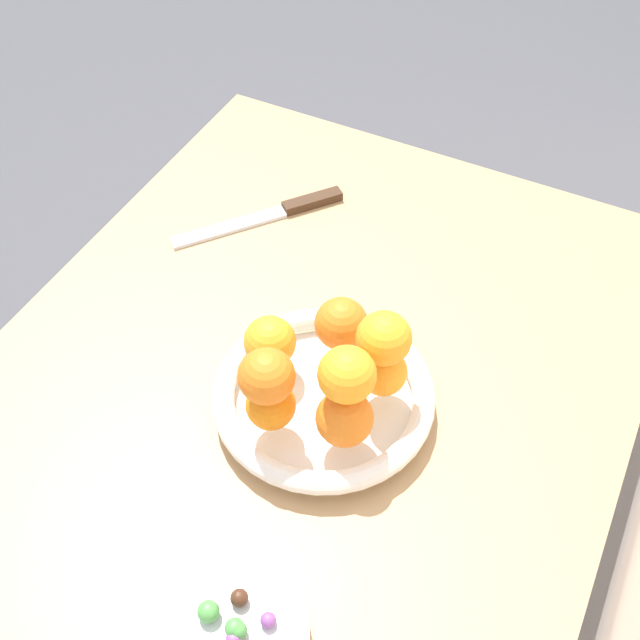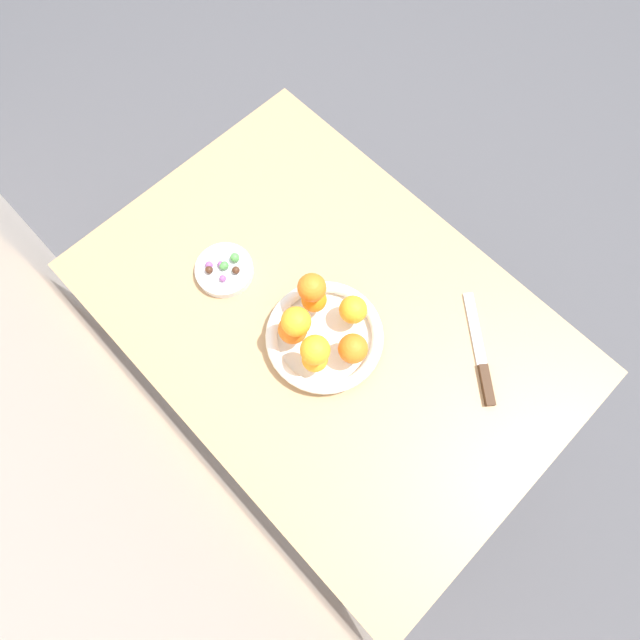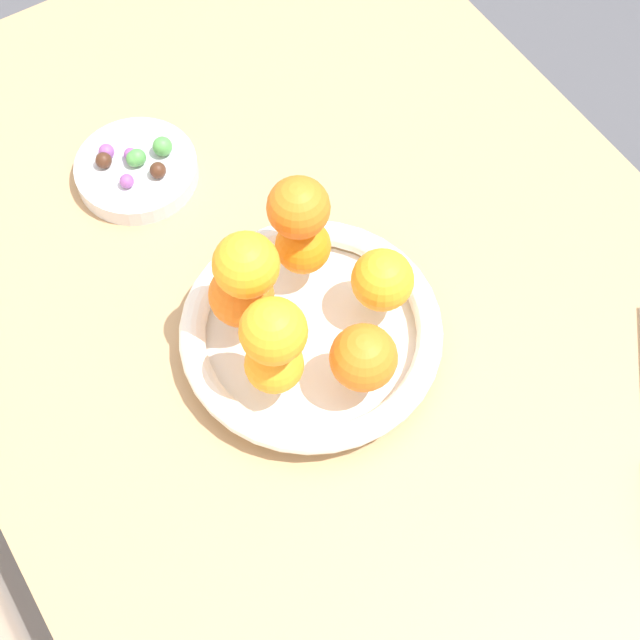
{
  "view_description": "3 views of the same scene",
  "coord_description": "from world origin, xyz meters",
  "px_view_note": "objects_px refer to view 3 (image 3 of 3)",
  "views": [
    {
      "loc": [
        0.45,
        0.28,
        1.52
      ],
      "look_at": [
        -0.05,
        0.03,
        0.87
      ],
      "focal_mm": 45.0,
      "sensor_mm": 36.0,
      "label": 1
    },
    {
      "loc": [
        -0.27,
        0.28,
        1.8
      ],
      "look_at": [
        -0.02,
        0.04,
        0.84
      ],
      "focal_mm": 28.0,
      "sensor_mm": 36.0,
      "label": 2
    },
    {
      "loc": [
        -0.43,
        0.28,
        1.6
      ],
      "look_at": [
        -0.07,
        0.06,
        0.86
      ],
      "focal_mm": 55.0,
      "sensor_mm": 36.0,
      "label": 3
    }
  ],
  "objects_px": {
    "orange_2": "(364,358)",
    "candy_ball_4": "(104,160)",
    "fruit_bowl": "(311,333)",
    "orange_6": "(273,331)",
    "candy_dish": "(137,171)",
    "candy_ball_2": "(162,146)",
    "orange_1": "(274,364)",
    "dining_table": "(327,339)",
    "orange_3": "(382,280)",
    "orange_4": "(303,246)",
    "candy_ball_5": "(127,181)",
    "orange_7": "(298,208)",
    "orange_0": "(241,295)",
    "candy_ball_0": "(158,170)",
    "candy_ball_3": "(137,157)",
    "candy_ball_7": "(134,159)",
    "candy_ball_1": "(106,152)",
    "candy_ball_6": "(131,154)",
    "orange_5": "(244,262)"
  },
  "relations": [
    {
      "from": "orange_1",
      "to": "candy_ball_7",
      "type": "bearing_deg",
      "value": -1.55
    },
    {
      "from": "orange_7",
      "to": "candy_ball_0",
      "type": "relative_size",
      "value": 3.37
    },
    {
      "from": "orange_6",
      "to": "candy_ball_5",
      "type": "xyz_separation_m",
      "value": [
        0.29,
        0.01,
        -0.1
      ]
    },
    {
      "from": "candy_ball_0",
      "to": "candy_ball_4",
      "type": "xyz_separation_m",
      "value": [
        0.04,
        0.04,
        -0.0
      ]
    },
    {
      "from": "dining_table",
      "to": "orange_3",
      "type": "relative_size",
      "value": 18.02
    },
    {
      "from": "orange_5",
      "to": "candy_ball_7",
      "type": "xyz_separation_m",
      "value": [
        0.24,
        0.01,
        -0.1
      ]
    },
    {
      "from": "fruit_bowl",
      "to": "orange_6",
      "type": "bearing_deg",
      "value": 118.37
    },
    {
      "from": "candy_ball_3",
      "to": "candy_ball_7",
      "type": "relative_size",
      "value": 1.07
    },
    {
      "from": "fruit_bowl",
      "to": "orange_2",
      "type": "relative_size",
      "value": 4.07
    },
    {
      "from": "orange_4",
      "to": "candy_ball_1",
      "type": "relative_size",
      "value": 3.18
    },
    {
      "from": "candy_ball_6",
      "to": "candy_ball_7",
      "type": "distance_m",
      "value": 0.01
    },
    {
      "from": "orange_2",
      "to": "candy_ball_4",
      "type": "bearing_deg",
      "value": 14.07
    },
    {
      "from": "candy_ball_1",
      "to": "candy_ball_5",
      "type": "height_order",
      "value": "candy_ball_1"
    },
    {
      "from": "orange_6",
      "to": "candy_ball_5",
      "type": "bearing_deg",
      "value": 2.84
    },
    {
      "from": "fruit_bowl",
      "to": "orange_7",
      "type": "distance_m",
      "value": 0.13
    },
    {
      "from": "candy_ball_1",
      "to": "candy_ball_6",
      "type": "distance_m",
      "value": 0.03
    },
    {
      "from": "orange_2",
      "to": "orange_6",
      "type": "height_order",
      "value": "orange_6"
    },
    {
      "from": "orange_2",
      "to": "candy_ball_5",
      "type": "distance_m",
      "value": 0.34
    },
    {
      "from": "orange_7",
      "to": "candy_ball_6",
      "type": "relative_size",
      "value": 4.02
    },
    {
      "from": "candy_dish",
      "to": "orange_2",
      "type": "xyz_separation_m",
      "value": [
        -0.35,
        -0.06,
        0.06
      ]
    },
    {
      "from": "orange_1",
      "to": "candy_ball_6",
      "type": "relative_size",
      "value": 3.69
    },
    {
      "from": "orange_1",
      "to": "orange_2",
      "type": "relative_size",
      "value": 0.87
    },
    {
      "from": "orange_7",
      "to": "orange_0",
      "type": "bearing_deg",
      "value": 106.43
    },
    {
      "from": "fruit_bowl",
      "to": "candy_ball_4",
      "type": "bearing_deg",
      "value": 15.04
    },
    {
      "from": "fruit_bowl",
      "to": "orange_3",
      "type": "distance_m",
      "value": 0.09
    },
    {
      "from": "orange_3",
      "to": "candy_ball_3",
      "type": "bearing_deg",
      "value": 22.74
    },
    {
      "from": "dining_table",
      "to": "orange_7",
      "type": "relative_size",
      "value": 18.25
    },
    {
      "from": "orange_5",
      "to": "candy_ball_2",
      "type": "xyz_separation_m",
      "value": [
        0.24,
        -0.03,
        -0.1
      ]
    },
    {
      "from": "candy_ball_3",
      "to": "candy_ball_4",
      "type": "distance_m",
      "value": 0.04
    },
    {
      "from": "candy_dish",
      "to": "candy_ball_2",
      "type": "xyz_separation_m",
      "value": [
        -0.0,
        -0.03,
        0.02
      ]
    },
    {
      "from": "candy_dish",
      "to": "orange_3",
      "type": "xyz_separation_m",
      "value": [
        -0.29,
        -0.12,
        0.06
      ]
    },
    {
      "from": "candy_dish",
      "to": "orange_4",
      "type": "xyz_separation_m",
      "value": [
        -0.21,
        -0.08,
        0.06
      ]
    },
    {
      "from": "orange_7",
      "to": "candy_ball_0",
      "type": "height_order",
      "value": "orange_7"
    },
    {
      "from": "dining_table",
      "to": "candy_ball_0",
      "type": "bearing_deg",
      "value": 19.88
    },
    {
      "from": "candy_ball_0",
      "to": "orange_4",
      "type": "bearing_deg",
      "value": -160.14
    },
    {
      "from": "candy_ball_4",
      "to": "candy_ball_1",
      "type": "bearing_deg",
      "value": -40.06
    },
    {
      "from": "orange_2",
      "to": "orange_5",
      "type": "relative_size",
      "value": 1.04
    },
    {
      "from": "candy_ball_3",
      "to": "candy_ball_7",
      "type": "xyz_separation_m",
      "value": [
        0.0,
        0.0,
        -0.0
      ]
    },
    {
      "from": "fruit_bowl",
      "to": "candy_ball_6",
      "type": "height_order",
      "value": "fruit_bowl"
    },
    {
      "from": "fruit_bowl",
      "to": "candy_ball_0",
      "type": "distance_m",
      "value": 0.25
    },
    {
      "from": "fruit_bowl",
      "to": "orange_6",
      "type": "relative_size",
      "value": 4.25
    },
    {
      "from": "orange_4",
      "to": "candy_ball_2",
      "type": "height_order",
      "value": "orange_4"
    },
    {
      "from": "orange_3",
      "to": "candy_ball_6",
      "type": "relative_size",
      "value": 4.07
    },
    {
      "from": "orange_0",
      "to": "candy_ball_6",
      "type": "height_order",
      "value": "orange_0"
    },
    {
      "from": "candy_dish",
      "to": "orange_1",
      "type": "xyz_separation_m",
      "value": [
        -0.31,
        0.01,
        0.06
      ]
    },
    {
      "from": "dining_table",
      "to": "orange_2",
      "type": "relative_size",
      "value": 17.37
    },
    {
      "from": "fruit_bowl",
      "to": "candy_ball_0",
      "type": "relative_size",
      "value": 14.43
    },
    {
      "from": "orange_7",
      "to": "candy_ball_5",
      "type": "relative_size",
      "value": 3.9
    },
    {
      "from": "fruit_bowl",
      "to": "orange_7",
      "type": "height_order",
      "value": "orange_7"
    },
    {
      "from": "dining_table",
      "to": "candy_ball_4",
      "type": "relative_size",
      "value": 61.78
    }
  ]
}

